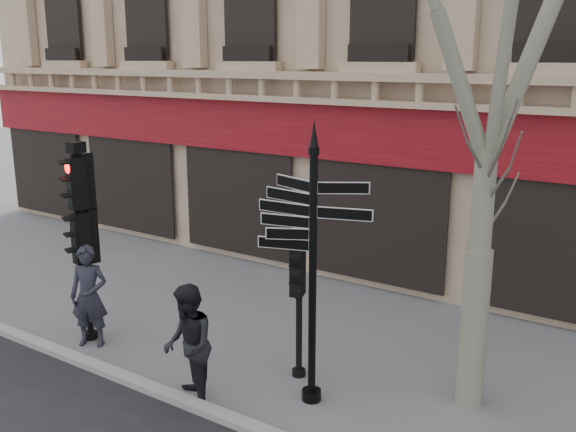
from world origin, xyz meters
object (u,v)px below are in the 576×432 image
fingerpost (313,218)px  traffic_signal_secondary (299,283)px  traffic_signal_main (82,218)px  pedestrian_b (188,346)px  pedestrian_a (89,296)px

fingerpost → traffic_signal_secondary: 1.54m
traffic_signal_main → traffic_signal_secondary: traffic_signal_main is taller
fingerpost → traffic_signal_secondary: (-0.60, 0.56, -1.30)m
fingerpost → pedestrian_b: size_ratio=2.28×
traffic_signal_secondary → pedestrian_b: bearing=-137.0°
traffic_signal_main → traffic_signal_secondary: bearing=26.1°
pedestrian_a → pedestrian_b: pedestrian_a is taller
fingerpost → pedestrian_a: bearing=-180.0°
traffic_signal_secondary → pedestrian_b: traffic_signal_secondary is taller
pedestrian_a → traffic_signal_main: bearing=117.6°
fingerpost → pedestrian_b: bearing=-150.9°
traffic_signal_secondary → pedestrian_b: size_ratio=1.23×
traffic_signal_main → pedestrian_a: traffic_signal_main is taller
traffic_signal_secondary → fingerpost: bearing=-61.3°
traffic_signal_main → pedestrian_a: size_ratio=1.96×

